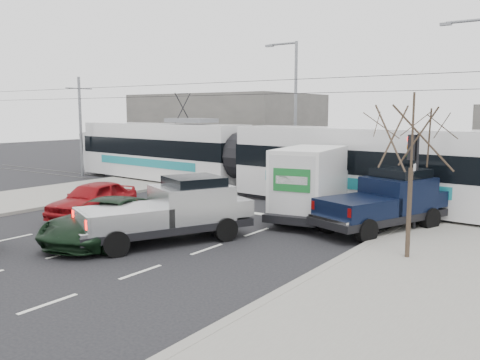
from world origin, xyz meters
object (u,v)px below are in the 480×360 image
Objects in this scene: box_truck at (313,184)px; red_car at (93,199)px; bare_tree at (412,138)px; street_lamp_far at (293,103)px; tram at (244,157)px; silver_pickup at (174,210)px; navy_pickup at (387,201)px; green_car at (106,220)px; traffic_signal at (413,161)px.

red_car is (-8.01, -5.23, -0.75)m from box_truck.
street_lamp_far is (-11.79, 13.50, 1.32)m from bare_tree.
tram reaches higher than bare_tree.
street_lamp_far is 1.96× the size of red_car.
tram reaches higher than silver_pickup.
navy_pickup is 12.38m from red_car.
red_car is (-13.33, -1.28, -3.01)m from bare_tree.
tram is at bearing -90.40° from street_lamp_far.
bare_tree reaches higher than navy_pickup.
tram is at bearing 69.46° from red_car.
tram is 5.16× the size of green_car.
tram reaches higher than green_car.
traffic_signal is 0.40× the size of street_lamp_far.
bare_tree reaches higher than silver_pickup.
street_lamp_far is 1.39× the size of box_truck.
green_car is at bearing -137.49° from traffic_signal.
green_car is (-8.40, -7.70, -1.99)m from traffic_signal.
box_truck reaches higher than red_car.
bare_tree reaches higher than red_car.
tram is at bearing 159.02° from traffic_signal.
red_car is at bearing -156.50° from box_truck.
red_car is (-1.54, -14.78, -4.33)m from street_lamp_far.
tram is at bearing 137.87° from box_truck.
silver_pickup is 1.01× the size of box_truck.
street_lamp_far reaches higher than box_truck.
street_lamp_far is at bearing 81.71° from green_car.
bare_tree is 1.09× the size of red_car.
traffic_signal reaches higher than navy_pickup.
bare_tree is 0.56× the size of street_lamp_far.
navy_pickup reaches higher than silver_pickup.
bare_tree is at bearing -48.88° from street_lamp_far.
bare_tree is 8.36m from silver_pickup.
silver_pickup is (-7.58, -2.29, -2.67)m from bare_tree.
tram is (-10.70, 4.10, -0.72)m from traffic_signal.
street_lamp_far is at bearing 138.28° from traffic_signal.
street_lamp_far reaches higher than red_car.
traffic_signal is at bearing 68.60° from silver_pickup.
navy_pickup is (3.34, -0.31, -0.35)m from box_truck.
tram is (-11.82, 8.10, -1.78)m from bare_tree.
street_lamp_far is at bearing 114.49° from box_truck.
traffic_signal reaches higher than box_truck.
traffic_signal is 1.81m from navy_pickup.
traffic_signal is 0.55× the size of silver_pickup.
box_truck is at bearing 94.41° from silver_pickup.
bare_tree is at bearing -5.95° from red_car.
traffic_signal reaches higher than green_car.
silver_pickup is (-6.45, -6.29, -1.61)m from traffic_signal.
red_car is (-1.51, -9.37, -1.23)m from tram.
silver_pickup is 1.21× the size of green_car.
bare_tree is 4.28m from traffic_signal.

